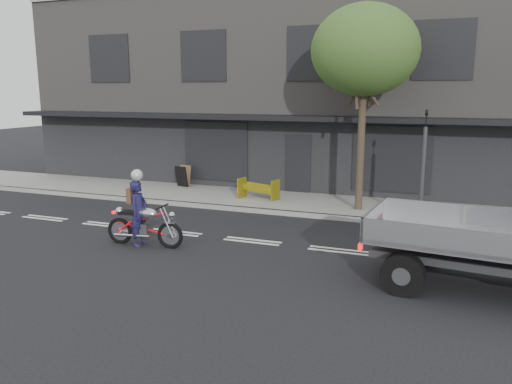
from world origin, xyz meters
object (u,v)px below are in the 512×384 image
object	(u,v)px
street_tree	(365,51)
rider	(139,213)
sandwich_board	(182,177)
traffic_light_pole	(423,172)
motorcycle	(144,224)
construction_barrier	(257,190)

from	to	relation	value
street_tree	rider	xyz separation A→B (m)	(-4.89, -5.57, -4.40)
rider	sandwich_board	world-z (taller)	rider
traffic_light_pole	sandwich_board	bearing A→B (deg)	166.60
traffic_light_pole	motorcycle	distance (m)	8.30
traffic_light_pole	motorcycle	size ratio (longest dim) A/B	1.58
motorcycle	sandwich_board	bearing A→B (deg)	107.74
traffic_light_pole	rider	world-z (taller)	traffic_light_pole
construction_barrier	sandwich_board	xyz separation A→B (m)	(-3.78, 1.31, 0.04)
traffic_light_pole	sandwich_board	world-z (taller)	traffic_light_pole
motorcycle	traffic_light_pole	bearing A→B (deg)	31.38
motorcycle	construction_barrier	bearing A→B (deg)	75.81
traffic_light_pole	sandwich_board	xyz separation A→B (m)	(-9.47, 2.25, -1.07)
construction_barrier	sandwich_board	size ratio (longest dim) A/B	1.62
rider	motorcycle	bearing A→B (deg)	-93.60
rider	sandwich_board	size ratio (longest dim) A/B	2.03
motorcycle	sandwich_board	world-z (taller)	motorcycle
rider	construction_barrier	world-z (taller)	rider
street_tree	construction_barrier	xyz separation A→B (m)	(-3.68, 0.09, -4.74)
traffic_light_pole	rider	size ratio (longest dim) A/B	2.00
sandwich_board	street_tree	bearing A→B (deg)	-0.67
traffic_light_pole	sandwich_board	distance (m)	9.79
motorcycle	sandwich_board	distance (m)	7.49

